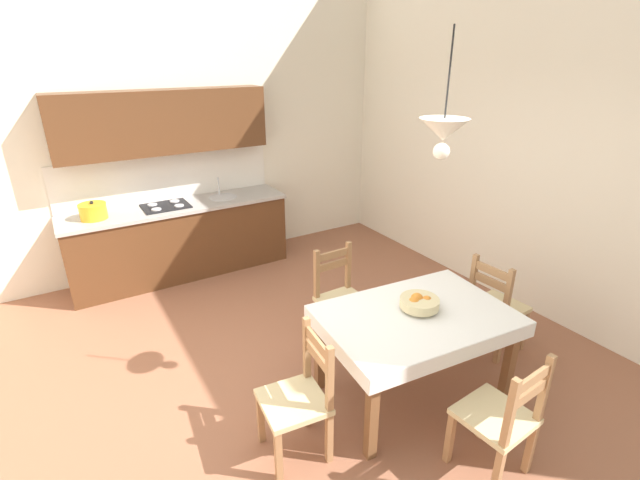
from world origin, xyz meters
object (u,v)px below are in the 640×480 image
object	(u,v)px
kitchen_cabinetry	(176,208)
pendant_lamp	(443,131)
dining_chair_camera_side	(501,419)
dining_chair_tv_side	(299,398)
fruit_bowl	(419,303)
dining_chair_window_side	(496,307)
dining_chair_kitchen_side	(341,299)
dining_table	(415,327)

from	to	relation	value
kitchen_cabinetry	pendant_lamp	world-z (taller)	pendant_lamp
dining_chair_camera_side	dining_chair_tv_side	distance (m)	1.30
kitchen_cabinetry	fruit_bowl	xyz separation A→B (m)	(1.00, -3.13, -0.04)
dining_chair_window_side	dining_chair_kitchen_side	distance (m)	1.41
dining_table	pendant_lamp	bearing A→B (deg)	-40.43
pendant_lamp	dining_table	bearing A→B (deg)	139.57
kitchen_cabinetry	dining_chair_tv_side	distance (m)	3.22
kitchen_cabinetry	fruit_bowl	world-z (taller)	kitchen_cabinetry
pendant_lamp	kitchen_cabinetry	bearing A→B (deg)	107.20
dining_chair_tv_side	dining_chair_camera_side	bearing A→B (deg)	-39.36
dining_chair_tv_side	pendant_lamp	world-z (taller)	pendant_lamp
dining_table	dining_chair_camera_side	distance (m)	0.87
kitchen_cabinetry	dining_chair_camera_side	size ratio (longest dim) A/B	2.79
kitchen_cabinetry	dining_chair_camera_side	bearing A→B (deg)	-77.19
dining_chair_window_side	dining_chair_kitchen_side	bearing A→B (deg)	142.72
dining_chair_window_side	pendant_lamp	distance (m)	1.96
dining_chair_kitchen_side	pendant_lamp	distance (m)	1.94
dining_chair_tv_side	fruit_bowl	bearing A→B (deg)	3.31
kitchen_cabinetry	dining_table	xyz separation A→B (m)	(0.95, -3.17, -0.22)
dining_chair_window_side	pendant_lamp	bearing A→B (deg)	-173.77
dining_chair_kitchen_side	pendant_lamp	xyz separation A→B (m)	(0.11, -0.97, 1.67)
kitchen_cabinetry	dining_chair_camera_side	xyz separation A→B (m)	(0.91, -4.02, -0.41)
dining_chair_camera_side	dining_chair_kitchen_side	size ratio (longest dim) A/B	1.00
dining_chair_tv_side	fruit_bowl	xyz separation A→B (m)	(1.09, 0.06, 0.37)
dining_chair_tv_side	dining_chair_kitchen_side	distance (m)	1.36
dining_table	pendant_lamp	distance (m)	1.49
dining_chair_camera_side	pendant_lamp	bearing A→B (deg)	84.41
dining_chair_camera_side	fruit_bowl	distance (m)	0.96
fruit_bowl	pendant_lamp	size ratio (longest dim) A/B	0.37
dining_chair_tv_side	dining_chair_kitchen_side	bearing A→B (deg)	44.32
dining_chair_window_side	fruit_bowl	bearing A→B (deg)	-178.02
dining_chair_window_side	dining_chair_camera_side	bearing A→B (deg)	-139.94
kitchen_cabinetry	dining_chair_kitchen_side	bearing A→B (deg)	-68.45
kitchen_cabinetry	dining_chair_kitchen_side	distance (m)	2.45
dining_chair_camera_side	pendant_lamp	size ratio (longest dim) A/B	1.16
dining_chair_camera_side	pendant_lamp	world-z (taller)	pendant_lamp
dining_table	dining_chair_tv_side	bearing A→B (deg)	-178.67
kitchen_cabinetry	dining_table	world-z (taller)	kitchen_cabinetry
dining_chair_camera_side	dining_chair_window_side	bearing A→B (deg)	40.06
dining_chair_tv_side	dining_chair_window_side	bearing A→B (deg)	2.68
dining_chair_window_side	pendant_lamp	world-z (taller)	pendant_lamp
dining_table	dining_chair_kitchen_side	size ratio (longest dim) A/B	1.64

